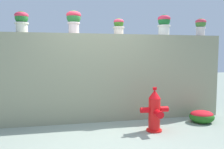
% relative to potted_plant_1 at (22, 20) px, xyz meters
% --- Properties ---
extents(ground_plane, '(24.00, 24.00, 0.00)m').
position_rel_potted_plant_1_xyz_m(ground_plane, '(1.49, -1.13, -2.09)').
color(ground_plane, gray).
extents(stone_wall, '(5.57, 0.37, 1.85)m').
position_rel_potted_plant_1_xyz_m(stone_wall, '(1.49, 0.02, -1.17)').
color(stone_wall, gray).
rests_on(stone_wall, ground).
extents(potted_plant_1, '(0.26, 0.26, 0.42)m').
position_rel_potted_plant_1_xyz_m(potted_plant_1, '(0.00, 0.00, 0.00)').
color(potted_plant_1, beige).
rests_on(potted_plant_1, stone_wall).
extents(potted_plant_2, '(0.30, 0.30, 0.47)m').
position_rel_potted_plant_1_xyz_m(potted_plant_2, '(1.01, 0.00, 0.05)').
color(potted_plant_2, beige).
rests_on(potted_plant_2, stone_wall).
extents(potted_plant_3, '(0.24, 0.24, 0.35)m').
position_rel_potted_plant_1_xyz_m(potted_plant_3, '(1.97, 0.06, -0.05)').
color(potted_plant_3, beige).
rests_on(potted_plant_3, stone_wall).
extents(potted_plant_4, '(0.28, 0.28, 0.46)m').
position_rel_potted_plant_1_xyz_m(potted_plant_4, '(2.99, 0.00, 0.02)').
color(potted_plant_4, silver).
rests_on(potted_plant_4, stone_wall).
extents(potted_plant_5, '(0.25, 0.25, 0.41)m').
position_rel_potted_plant_1_xyz_m(potted_plant_5, '(3.92, 0.03, 0.00)').
color(potted_plant_5, silver).
rests_on(potted_plant_5, stone_wall).
extents(fire_hydrant, '(0.54, 0.43, 0.82)m').
position_rel_potted_plant_1_xyz_m(fire_hydrant, '(2.41, -0.93, -1.72)').
color(fire_hydrant, red).
rests_on(fire_hydrant, ground).
extents(flower_bush_left, '(0.52, 0.47, 0.26)m').
position_rel_potted_plant_1_xyz_m(flower_bush_left, '(3.60, -0.62, -1.96)').
color(flower_bush_left, '#225D1B').
rests_on(flower_bush_left, ground).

